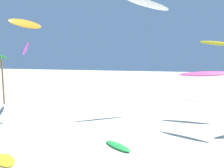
{
  "coord_description": "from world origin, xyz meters",
  "views": [
    {
      "loc": [
        7.0,
        -1.77,
        10.4
      ],
      "look_at": [
        1.76,
        18.23,
        7.77
      ],
      "focal_mm": 35.41,
      "sensor_mm": 36.0,
      "label": 1
    }
  ],
  "objects_px": {
    "palm_tree_0": "(2,63)",
    "grounded_kite_0": "(5,160)",
    "flying_kite_2": "(205,74)",
    "flying_kite_5": "(26,24)",
    "flying_kite_11": "(25,49)",
    "flying_kite_1": "(147,4)",
    "flying_kite_8": "(217,43)",
    "grounded_kite_2": "(118,146)"
  },
  "relations": [
    {
      "from": "palm_tree_0",
      "to": "grounded_kite_0",
      "type": "bearing_deg",
      "value": -49.38
    },
    {
      "from": "flying_kite_2",
      "to": "palm_tree_0",
      "type": "bearing_deg",
      "value": 176.21
    },
    {
      "from": "flying_kite_5",
      "to": "flying_kite_11",
      "type": "relative_size",
      "value": 1.19
    },
    {
      "from": "flying_kite_1",
      "to": "flying_kite_8",
      "type": "height_order",
      "value": "flying_kite_1"
    },
    {
      "from": "flying_kite_5",
      "to": "flying_kite_11",
      "type": "height_order",
      "value": "flying_kite_5"
    },
    {
      "from": "flying_kite_1",
      "to": "flying_kite_11",
      "type": "relative_size",
      "value": 1.52
    },
    {
      "from": "flying_kite_8",
      "to": "flying_kite_11",
      "type": "xyz_separation_m",
      "value": [
        -36.73,
        -19.76,
        -1.69
      ]
    },
    {
      "from": "flying_kite_2",
      "to": "flying_kite_5",
      "type": "xyz_separation_m",
      "value": [
        -25.69,
        -8.83,
        7.38
      ]
    },
    {
      "from": "flying_kite_11",
      "to": "flying_kite_8",
      "type": "bearing_deg",
      "value": 28.28
    },
    {
      "from": "flying_kite_1",
      "to": "flying_kite_2",
      "type": "xyz_separation_m",
      "value": [
        9.31,
        -0.11,
        -11.21
      ]
    },
    {
      "from": "flying_kite_11",
      "to": "grounded_kite_0",
      "type": "distance_m",
      "value": 24.75
    },
    {
      "from": "flying_kite_11",
      "to": "palm_tree_0",
      "type": "bearing_deg",
      "value": 158.09
    },
    {
      "from": "flying_kite_1",
      "to": "flying_kite_8",
      "type": "xyz_separation_m",
      "value": [
        14.19,
        18.92,
        -5.5
      ]
    },
    {
      "from": "flying_kite_5",
      "to": "grounded_kite_2",
      "type": "relative_size",
      "value": 4.01
    },
    {
      "from": "flying_kite_2",
      "to": "flying_kite_8",
      "type": "height_order",
      "value": "flying_kite_8"
    },
    {
      "from": "flying_kite_11",
      "to": "grounded_kite_0",
      "type": "relative_size",
      "value": 3.54
    },
    {
      "from": "grounded_kite_2",
      "to": "flying_kite_5",
      "type": "bearing_deg",
      "value": 161.74
    },
    {
      "from": "palm_tree_0",
      "to": "grounded_kite_2",
      "type": "bearing_deg",
      "value": -29.15
    },
    {
      "from": "palm_tree_0",
      "to": "flying_kite_11",
      "type": "height_order",
      "value": "flying_kite_11"
    },
    {
      "from": "flying_kite_1",
      "to": "flying_kite_5",
      "type": "xyz_separation_m",
      "value": [
        -16.38,
        -8.95,
        -3.84
      ]
    },
    {
      "from": "grounded_kite_0",
      "to": "grounded_kite_2",
      "type": "xyz_separation_m",
      "value": [
        10.11,
        6.07,
        0.05
      ]
    },
    {
      "from": "grounded_kite_2",
      "to": "palm_tree_0",
      "type": "bearing_deg",
      "value": 150.85
    },
    {
      "from": "palm_tree_0",
      "to": "flying_kite_1",
      "type": "height_order",
      "value": "flying_kite_1"
    },
    {
      "from": "flying_kite_8",
      "to": "grounded_kite_2",
      "type": "distance_m",
      "value": 38.66
    },
    {
      "from": "flying_kite_2",
      "to": "grounded_kite_0",
      "type": "xyz_separation_m",
      "value": [
        -21.03,
        -19.77,
        -7.48
      ]
    },
    {
      "from": "flying_kite_2",
      "to": "flying_kite_5",
      "type": "bearing_deg",
      "value": -161.02
    },
    {
      "from": "grounded_kite_0",
      "to": "flying_kite_11",
      "type": "bearing_deg",
      "value": 119.59
    },
    {
      "from": "flying_kite_8",
      "to": "grounded_kite_0",
      "type": "bearing_deg",
      "value": -123.73
    },
    {
      "from": "palm_tree_0",
      "to": "flying_kite_5",
      "type": "relative_size",
      "value": 0.68
    },
    {
      "from": "flying_kite_5",
      "to": "grounded_kite_2",
      "type": "distance_m",
      "value": 21.47
    },
    {
      "from": "flying_kite_5",
      "to": "flying_kite_11",
      "type": "xyz_separation_m",
      "value": [
        -6.16,
        8.11,
        -3.35
      ]
    },
    {
      "from": "palm_tree_0",
      "to": "flying_kite_2",
      "type": "xyz_separation_m",
      "value": [
        40.28,
        -2.67,
        -1.24
      ]
    },
    {
      "from": "flying_kite_1",
      "to": "flying_kite_8",
      "type": "distance_m",
      "value": 24.28
    },
    {
      "from": "flying_kite_11",
      "to": "grounded_kite_2",
      "type": "distance_m",
      "value": 27.16
    },
    {
      "from": "palm_tree_0",
      "to": "flying_kite_2",
      "type": "height_order",
      "value": "palm_tree_0"
    },
    {
      "from": "flying_kite_5",
      "to": "palm_tree_0",
      "type": "bearing_deg",
      "value": 141.75
    },
    {
      "from": "grounded_kite_2",
      "to": "flying_kite_8",
      "type": "bearing_deg",
      "value": 64.23
    },
    {
      "from": "flying_kite_2",
      "to": "grounded_kite_0",
      "type": "distance_m",
      "value": 29.82
    },
    {
      "from": "flying_kite_1",
      "to": "flying_kite_11",
      "type": "distance_m",
      "value": 23.67
    },
    {
      "from": "palm_tree_0",
      "to": "flying_kite_1",
      "type": "relative_size",
      "value": 0.53
    },
    {
      "from": "flying_kite_2",
      "to": "flying_kite_11",
      "type": "distance_m",
      "value": 32.11
    },
    {
      "from": "flying_kite_2",
      "to": "flying_kite_11",
      "type": "bearing_deg",
      "value": -178.7
    }
  ]
}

